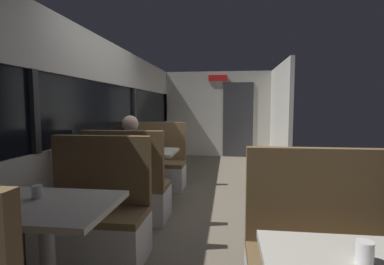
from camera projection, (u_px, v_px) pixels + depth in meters
The scene contains 12 objects.
ground_plane at pixel (205, 209), 3.95m from camera, with size 3.30×9.20×0.02m, color #665B4C.
carriage_window_panel_left at pixel (100, 126), 4.02m from camera, with size 0.09×8.48×2.30m.
carriage_end_bulkhead at pixel (220, 115), 7.98m from camera, with size 2.90×0.11×2.30m.
carriage_aisle_panel_right at pixel (280, 116), 6.63m from camera, with size 0.08×2.40×2.30m, color beige.
dining_table_near_window at pixel (46, 218), 1.93m from camera, with size 0.90×0.70×0.74m.
bench_near_window_facing_entry at pixel (95, 222), 2.65m from camera, with size 0.95×0.50×1.10m.
dining_table_mid_window at pixel (145, 157), 4.21m from camera, with size 0.90×0.70×0.74m.
bench_mid_window_facing_end at pixel (129, 193), 3.54m from camera, with size 0.95×0.50×1.10m.
bench_mid_window_facing_entry at pixel (157, 168), 4.93m from camera, with size 0.95×0.50×1.10m.
seated_passenger at pixel (130, 175), 3.60m from camera, with size 0.47×0.55×1.26m.
coffee_cup_primary at pixel (365, 252), 1.19m from camera, with size 0.07×0.07×0.09m.
coffee_cup_secondary at pixel (37, 192), 2.03m from camera, with size 0.07×0.07×0.09m.
Camera 1 is at (0.29, -3.83, 1.38)m, focal length 27.45 mm.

